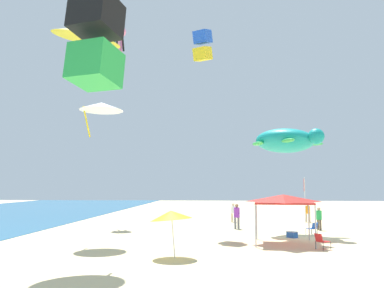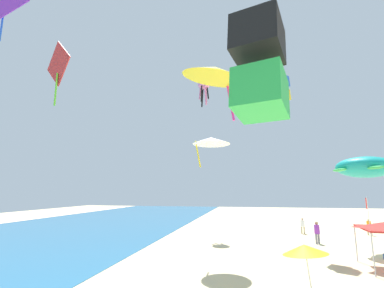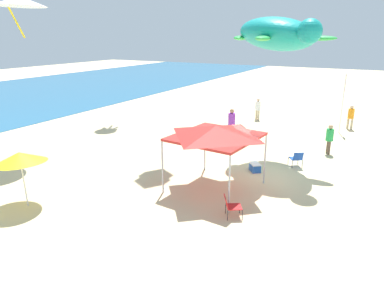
{
  "view_description": "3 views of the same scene",
  "coord_description": "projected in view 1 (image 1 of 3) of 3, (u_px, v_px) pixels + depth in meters",
  "views": [
    {
      "loc": [
        -25.77,
        4.55,
        3.29
      ],
      "look_at": [
        -1.47,
        6.31,
        5.7
      ],
      "focal_mm": 38.57,
      "sensor_mm": 36.0,
      "label": 1
    },
    {
      "loc": [
        -20.14,
        9.33,
        4.46
      ],
      "look_at": [
        -1.47,
        13.1,
        7.85
      ],
      "focal_mm": 24.96,
      "sensor_mm": 36.0,
      "label": 2
    },
    {
      "loc": [
        -14.64,
        -4.68,
        6.27
      ],
      "look_at": [
        -2.07,
        2.15,
        1.84
      ],
      "focal_mm": 32.98,
      "sensor_mm": 36.0,
      "label": 3
    }
  ],
  "objects": [
    {
      "name": "folding_chair_facing_ocean",
      "position": [
        313.0,
        228.0,
        27.08
      ],
      "size": [
        0.81,
        0.78,
        0.82
      ],
      "rotation": [
        0.0,
        0.0,
        2.19
      ],
      "color": "black",
      "rests_on": "ground"
    },
    {
      "name": "kite_octopus_pink",
      "position": [
        118.0,
        34.0,
        37.91
      ],
      "size": [
        1.47,
        1.47,
        3.26
      ],
      "rotation": [
        0.0,
        0.0,
        1.6
      ],
      "color": "pink"
    },
    {
      "name": "cooler_box",
      "position": [
        292.0,
        234.0,
        25.66
      ],
      "size": [
        0.74,
        0.71,
        0.4
      ],
      "color": "blue",
      "rests_on": "ground"
    },
    {
      "name": "kite_delta_white",
      "position": [
        101.0,
        107.0,
        24.16
      ],
      "size": [
        3.25,
        3.24,
        2.01
      ],
      "rotation": [
        0.0,
        0.0,
        4.38
      ],
      "color": "white"
    },
    {
      "name": "kite_box_black",
      "position": [
        96.0,
        41.0,
        14.12
      ],
      "size": [
        1.94,
        1.83,
        3.21
      ],
      "rotation": [
        0.0,
        0.0,
        1.28
      ],
      "color": "black"
    },
    {
      "name": "kite_delta_yellow",
      "position": [
        88.0,
        33.0,
        18.92
      ],
      "size": [
        4.36,
        4.38,
        2.86
      ],
      "rotation": [
        0.0,
        0.0,
        2.6
      ],
      "color": "yellow"
    },
    {
      "name": "person_watching_sky",
      "position": [
        319.0,
        217.0,
        29.93
      ],
      "size": [
        0.42,
        0.39,
        1.66
      ],
      "rotation": [
        0.0,
        0.0,
        3.5
      ],
      "color": "brown",
      "rests_on": "ground"
    },
    {
      "name": "kite_turtle_teal",
      "position": [
        286.0,
        141.0,
        28.4
      ],
      "size": [
        5.5,
        5.49,
        2.03
      ],
      "rotation": [
        0.0,
        0.0,
        4.02
      ],
      "color": "teal"
    },
    {
      "name": "ground",
      "position": [
        298.0,
        240.0,
        24.92
      ],
      "size": [
        120.0,
        120.0,
        0.1
      ],
      "primitive_type": "cube",
      "color": "beige"
    },
    {
      "name": "banner_flag",
      "position": [
        305.0,
        196.0,
        35.03
      ],
      "size": [
        0.36,
        0.06,
        3.92
      ],
      "color": "silver",
      "rests_on": "ground"
    },
    {
      "name": "canopy_tent",
      "position": [
        283.0,
        199.0,
        23.31
      ],
      "size": [
        3.61,
        3.46,
        2.74
      ],
      "rotation": [
        0.0,
        0.0,
        -0.1
      ],
      "color": "#B7B7BC",
      "rests_on": "ground"
    },
    {
      "name": "person_kite_handler",
      "position": [
        233.0,
        211.0,
        36.35
      ],
      "size": [
        0.4,
        0.4,
        1.66
      ],
      "rotation": [
        0.0,
        0.0,
        0.87
      ],
      "color": "#C6B28C",
      "rests_on": "ground"
    },
    {
      "name": "folding_chair_left_of_tent",
      "position": [
        321.0,
        240.0,
        20.97
      ],
      "size": [
        0.77,
        0.8,
        0.82
      ],
      "rotation": [
        0.0,
        0.0,
        0.55
      ],
      "color": "black",
      "rests_on": "ground"
    },
    {
      "name": "kite_box_blue",
      "position": [
        203.0,
        45.0,
        30.12
      ],
      "size": [
        1.58,
        1.5,
        2.42
      ],
      "rotation": [
        0.0,
        0.0,
        1.08
      ],
      "color": "blue"
    },
    {
      "name": "person_near_umbrella",
      "position": [
        308.0,
        211.0,
        36.23
      ],
      "size": [
        0.4,
        0.41,
        1.68
      ],
      "rotation": [
        0.0,
        0.0,
        1.04
      ],
      "color": "#C6B28C",
      "rests_on": "ground"
    },
    {
      "name": "beach_umbrella",
      "position": [
        171.0,
        215.0,
        18.83
      ],
      "size": [
        1.98,
        1.98,
        2.23
      ],
      "color": "silver",
      "rests_on": "ground"
    },
    {
      "name": "person_beachcomber",
      "position": [
        237.0,
        214.0,
        30.83
      ],
      "size": [
        0.44,
        0.44,
        1.86
      ],
      "rotation": [
        0.0,
        0.0,
        2.3
      ],
      "color": "slate",
      "rests_on": "ground"
    }
  ]
}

